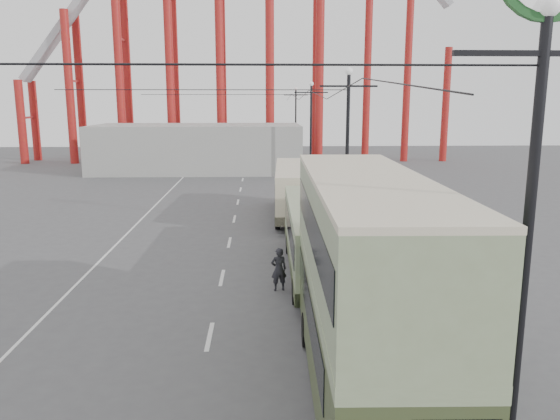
{
  "coord_description": "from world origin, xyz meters",
  "views": [
    {
      "loc": [
        0.66,
        -12.6,
        7.49
      ],
      "look_at": [
        1.51,
        9.84,
        3.0
      ],
      "focal_mm": 35.0,
      "sensor_mm": 36.0,
      "label": 1
    }
  ],
  "objects_px": {
    "lamp_post_near": "(542,79)",
    "double_decker_bus": "(365,278)",
    "single_decker_cream": "(297,189)",
    "single_decker_green": "(317,235)",
    "pedestrian": "(279,269)"
  },
  "relations": [
    {
      "from": "lamp_post_near",
      "to": "single_decker_green",
      "type": "distance_m",
      "value": 14.97
    },
    {
      "from": "lamp_post_near",
      "to": "single_decker_green",
      "type": "bearing_deg",
      "value": 100.25
    },
    {
      "from": "lamp_post_near",
      "to": "single_decker_green",
      "type": "relative_size",
      "value": 0.99
    },
    {
      "from": "lamp_post_near",
      "to": "single_decker_cream",
      "type": "relative_size",
      "value": 0.99
    },
    {
      "from": "lamp_post_near",
      "to": "double_decker_bus",
      "type": "height_order",
      "value": "lamp_post_near"
    },
    {
      "from": "pedestrian",
      "to": "single_decker_green",
      "type": "bearing_deg",
      "value": -141.99
    },
    {
      "from": "lamp_post_near",
      "to": "double_decker_bus",
      "type": "bearing_deg",
      "value": 126.72
    },
    {
      "from": "single_decker_cream",
      "to": "pedestrian",
      "type": "height_order",
      "value": "single_decker_cream"
    },
    {
      "from": "lamp_post_near",
      "to": "single_decker_cream",
      "type": "distance_m",
      "value": 26.21
    },
    {
      "from": "single_decker_cream",
      "to": "double_decker_bus",
      "type": "bearing_deg",
      "value": -87.08
    },
    {
      "from": "lamp_post_near",
      "to": "pedestrian",
      "type": "distance_m",
      "value": 13.94
    },
    {
      "from": "single_decker_green",
      "to": "pedestrian",
      "type": "height_order",
      "value": "single_decker_green"
    },
    {
      "from": "double_decker_bus",
      "to": "pedestrian",
      "type": "distance_m",
      "value": 8.67
    },
    {
      "from": "single_decker_green",
      "to": "single_decker_cream",
      "type": "distance_m",
      "value": 11.96
    },
    {
      "from": "lamp_post_near",
      "to": "single_decker_cream",
      "type": "xyz_separation_m",
      "value": [
        -2.52,
        25.4,
        -5.98
      ]
    }
  ]
}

